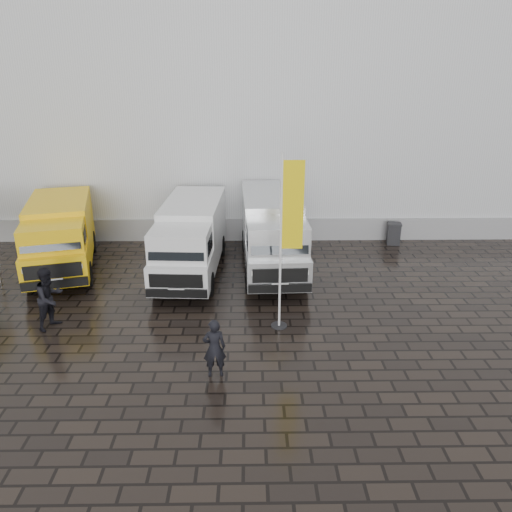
{
  "coord_description": "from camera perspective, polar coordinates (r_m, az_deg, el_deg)",
  "views": [
    {
      "loc": [
        0.15,
        -13.47,
        7.65
      ],
      "look_at": [
        0.37,
        2.2,
        1.48
      ],
      "focal_mm": 35.0,
      "sensor_mm": 36.0,
      "label": 1
    }
  ],
  "objects": [
    {
      "name": "ground",
      "position": [
        15.49,
        -1.25,
        -8.1
      ],
      "size": [
        120.0,
        120.0,
        0.0
      ],
      "primitive_type": "plane",
      "color": "black",
      "rests_on": "ground"
    },
    {
      "name": "exhibition_hall",
      "position": [
        29.57,
        2.94,
        18.27
      ],
      "size": [
        44.0,
        16.0,
        12.0
      ],
      "primitive_type": "cube",
      "color": "silver",
      "rests_on": "ground"
    },
    {
      "name": "hall_plinth",
      "position": [
        22.66,
        3.94,
        3.05
      ],
      "size": [
        44.0,
        0.15,
        1.0
      ],
      "primitive_type": "cube",
      "color": "gray",
      "rests_on": "ground"
    },
    {
      "name": "van_yellow",
      "position": [
        20.49,
        -21.45,
        1.94
      ],
      "size": [
        3.5,
        6.04,
        2.62
      ],
      "primitive_type": null,
      "rotation": [
        0.0,
        0.0,
        0.25
      ],
      "color": "yellow",
      "rests_on": "ground"
    },
    {
      "name": "van_white",
      "position": [
        18.93,
        -7.46,
        1.8
      ],
      "size": [
        2.36,
        6.24,
        2.66
      ],
      "primitive_type": null,
      "rotation": [
        0.0,
        0.0,
        -0.05
      ],
      "color": "white",
      "rests_on": "ground"
    },
    {
      "name": "van_silver",
      "position": [
        19.21,
        1.84,
        2.49
      ],
      "size": [
        2.4,
        6.52,
        2.79
      ],
      "primitive_type": null,
      "rotation": [
        0.0,
        0.0,
        0.04
      ],
      "color": "silver",
      "rests_on": "ground"
    },
    {
      "name": "flagpole",
      "position": [
        14.32,
        3.59,
        2.53
      ],
      "size": [
        0.88,
        0.5,
        5.34
      ],
      "color": "black",
      "rests_on": "ground"
    },
    {
      "name": "wheelie_bin",
      "position": [
        22.95,
        15.46,
        2.5
      ],
      "size": [
        0.67,
        0.67,
        0.96
      ],
      "primitive_type": "cube",
      "rotation": [
        0.0,
        0.0,
        -0.16
      ],
      "color": "black",
      "rests_on": "ground"
    },
    {
      "name": "person_front",
      "position": [
        12.96,
        -4.78,
        -10.45
      ],
      "size": [
        0.64,
        0.47,
        1.62
      ],
      "primitive_type": "imported",
      "rotation": [
        0.0,
        0.0,
        3.28
      ],
      "color": "black",
      "rests_on": "ground"
    },
    {
      "name": "person_tent",
      "position": [
        16.29,
        -22.51,
        -4.45
      ],
      "size": [
        1.09,
        1.18,
        1.95
      ],
      "primitive_type": "imported",
      "rotation": [
        0.0,
        0.0,
        1.1
      ],
      "color": "black",
      "rests_on": "ground"
    }
  ]
}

